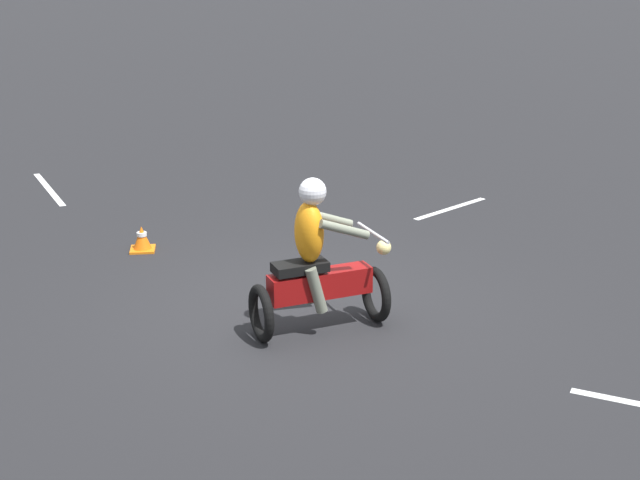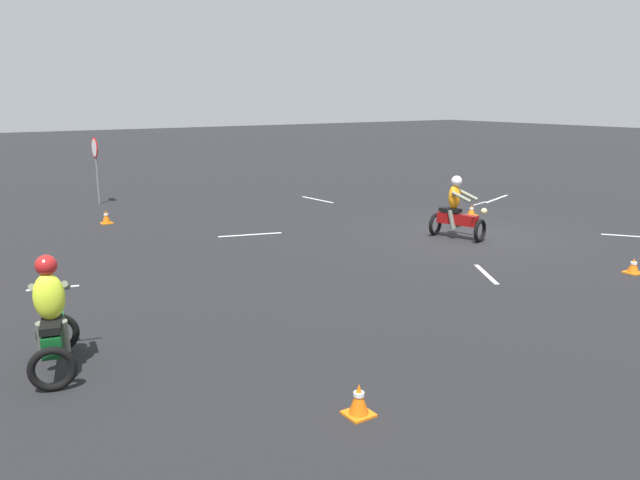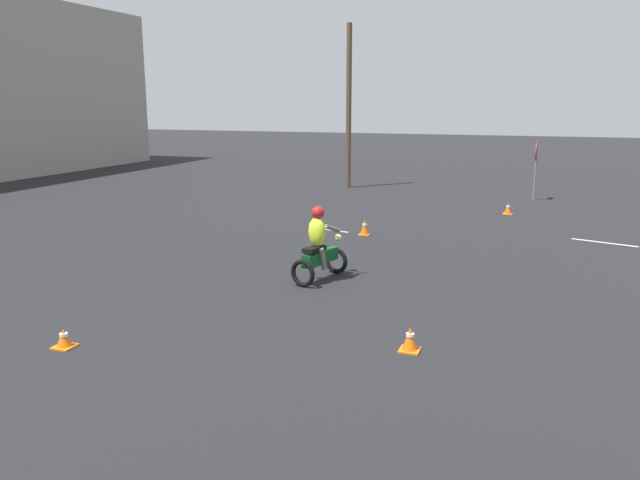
{
  "view_description": "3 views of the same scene",
  "coord_description": "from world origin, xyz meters",
  "px_view_note": "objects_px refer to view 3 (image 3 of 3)",
  "views": [
    {
      "loc": [
        0.88,
        9.05,
        3.92
      ],
      "look_at": [
        -0.1,
        0.54,
        1.0
      ],
      "focal_mm": 50.0,
      "sensor_mm": 36.0,
      "label": 1
    },
    {
      "loc": [
        -11.42,
        12.5,
        3.68
      ],
      "look_at": [
        -1.46,
        5.81,
        0.9
      ],
      "focal_mm": 35.0,
      "sensor_mm": 36.0,
      "label": 2
    },
    {
      "loc": [
        -15.25,
        6.59,
        3.85
      ],
      "look_at": [
        -2.81,
        11.08,
        0.9
      ],
      "focal_mm": 35.0,
      "sensor_mm": 36.0,
      "label": 3
    }
  ],
  "objects_px": {
    "utility_pole_near": "(349,107)",
    "traffic_cone_mid_center": "(365,228)",
    "traffic_cone_far_right": "(64,339)",
    "stop_sign": "(536,159)",
    "traffic_cone_near_right": "(410,339)",
    "traffic_cone_near_left": "(508,209)",
    "motorcycle_rider_background": "(319,248)"
  },
  "relations": [
    {
      "from": "traffic_cone_near_left",
      "to": "traffic_cone_mid_center",
      "type": "distance_m",
      "value": 6.25
    },
    {
      "from": "traffic_cone_near_left",
      "to": "traffic_cone_mid_center",
      "type": "bearing_deg",
      "value": 143.03
    },
    {
      "from": "stop_sign",
      "to": "utility_pole_near",
      "type": "relative_size",
      "value": 0.32
    },
    {
      "from": "stop_sign",
      "to": "traffic_cone_far_right",
      "type": "xyz_separation_m",
      "value": [
        -18.54,
        6.66,
        -1.48
      ]
    },
    {
      "from": "traffic_cone_near_right",
      "to": "utility_pole_near",
      "type": "distance_m",
      "value": 19.41
    },
    {
      "from": "motorcycle_rider_background",
      "to": "stop_sign",
      "type": "relative_size",
      "value": 0.72
    },
    {
      "from": "motorcycle_rider_background",
      "to": "traffic_cone_near_right",
      "type": "relative_size",
      "value": 4.15
    },
    {
      "from": "traffic_cone_near_right",
      "to": "utility_pole_near",
      "type": "xyz_separation_m",
      "value": [
        17.93,
        6.61,
        3.39
      ]
    },
    {
      "from": "motorcycle_rider_background",
      "to": "traffic_cone_mid_center",
      "type": "relative_size",
      "value": 3.62
    },
    {
      "from": "traffic_cone_far_right",
      "to": "utility_pole_near",
      "type": "bearing_deg",
      "value": 4.04
    },
    {
      "from": "traffic_cone_near_right",
      "to": "traffic_cone_far_right",
      "type": "xyz_separation_m",
      "value": [
        -1.74,
        5.22,
        -0.04
      ]
    },
    {
      "from": "traffic_cone_near_right",
      "to": "stop_sign",
      "type": "bearing_deg",
      "value": -4.89
    },
    {
      "from": "motorcycle_rider_background",
      "to": "traffic_cone_mid_center",
      "type": "distance_m",
      "value": 4.96
    },
    {
      "from": "stop_sign",
      "to": "traffic_cone_mid_center",
      "type": "relative_size",
      "value": 5.02
    },
    {
      "from": "utility_pole_near",
      "to": "traffic_cone_far_right",
      "type": "bearing_deg",
      "value": -175.96
    },
    {
      "from": "motorcycle_rider_background",
      "to": "stop_sign",
      "type": "xyz_separation_m",
      "value": [
        13.54,
        -4.14,
        0.91
      ]
    },
    {
      "from": "stop_sign",
      "to": "traffic_cone_near_left",
      "type": "xyz_separation_m",
      "value": [
        -3.63,
        0.74,
        -1.44
      ]
    },
    {
      "from": "stop_sign",
      "to": "traffic_cone_far_right",
      "type": "bearing_deg",
      "value": 160.23
    },
    {
      "from": "traffic_cone_near_left",
      "to": "utility_pole_near",
      "type": "relative_size",
      "value": 0.06
    },
    {
      "from": "traffic_cone_mid_center",
      "to": "utility_pole_near",
      "type": "bearing_deg",
      "value": 20.03
    },
    {
      "from": "stop_sign",
      "to": "traffic_cone_far_right",
      "type": "distance_m",
      "value": 19.75
    },
    {
      "from": "traffic_cone_near_right",
      "to": "traffic_cone_mid_center",
      "type": "bearing_deg",
      "value": 20.52
    },
    {
      "from": "traffic_cone_mid_center",
      "to": "traffic_cone_far_right",
      "type": "bearing_deg",
      "value": 167.7
    },
    {
      "from": "traffic_cone_near_left",
      "to": "traffic_cone_mid_center",
      "type": "xyz_separation_m",
      "value": [
        -4.99,
        3.76,
        0.03
      ]
    },
    {
      "from": "stop_sign",
      "to": "traffic_cone_near_left",
      "type": "height_order",
      "value": "stop_sign"
    },
    {
      "from": "stop_sign",
      "to": "traffic_cone_near_right",
      "type": "xyz_separation_m",
      "value": [
        -16.8,
        1.44,
        -1.44
      ]
    },
    {
      "from": "stop_sign",
      "to": "traffic_cone_far_right",
      "type": "height_order",
      "value": "stop_sign"
    },
    {
      "from": "traffic_cone_mid_center",
      "to": "utility_pole_near",
      "type": "xyz_separation_m",
      "value": [
        9.75,
        3.55,
        3.36
      ]
    },
    {
      "from": "utility_pole_near",
      "to": "traffic_cone_mid_center",
      "type": "bearing_deg",
      "value": -159.97
    },
    {
      "from": "traffic_cone_near_right",
      "to": "traffic_cone_far_right",
      "type": "distance_m",
      "value": 5.51
    },
    {
      "from": "motorcycle_rider_background",
      "to": "traffic_cone_near_left",
      "type": "relative_size",
      "value": 4.14
    },
    {
      "from": "motorcycle_rider_background",
      "to": "utility_pole_near",
      "type": "xyz_separation_m",
      "value": [
        14.66,
        3.91,
        2.86
      ]
    }
  ]
}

